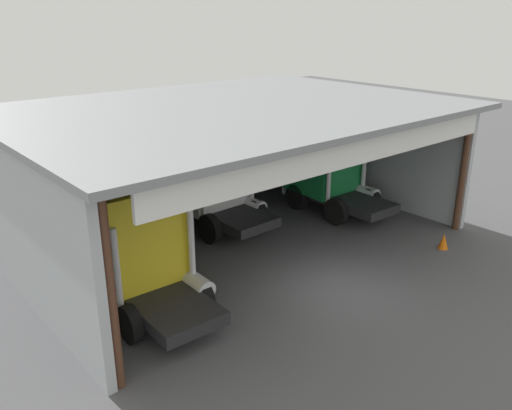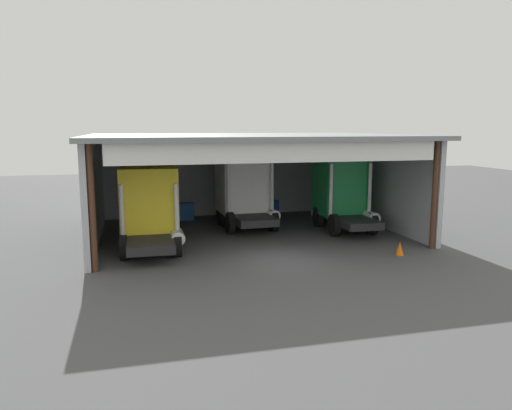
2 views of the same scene
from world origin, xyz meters
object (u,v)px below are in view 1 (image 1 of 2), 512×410
Objects in this scene: truck_white_right_bay at (209,178)px; traffic_cone at (444,241)px; truck_yellow_center_left_bay at (138,244)px; truck_green_left_bay at (328,165)px; tool_cart at (113,209)px; oil_drum at (218,183)px.

traffic_cone is (4.96, -7.30, -1.64)m from truck_white_right_bay.
truck_green_left_bay reaches higher than truck_yellow_center_left_bay.
truck_green_left_bay is 4.87× the size of tool_cart.
truck_yellow_center_left_bay is at bearing -145.53° from truck_white_right_bay.
truck_yellow_center_left_bay is 6.99m from tool_cart.
truck_white_right_bay is 8.49× the size of traffic_cone.
truck_white_right_bay is at bearing 37.70° from truck_yellow_center_left_bay.
truck_green_left_bay reaches higher than traffic_cone.
truck_white_right_bay is at bearing 161.64° from truck_green_left_bay.
truck_yellow_center_left_bay is 10.81m from traffic_cone.
oil_drum is (-2.28, 4.72, -1.49)m from truck_green_left_bay.
truck_white_right_bay is at bearing -43.98° from tool_cart.
truck_yellow_center_left_bay is 1.00× the size of truck_white_right_bay.
truck_green_left_bay reaches higher than tool_cart.
oil_drum is at bearing 2.13° from tool_cart.
truck_green_left_bay is at bearing -21.99° from truck_white_right_bay.
truck_green_left_bay is (9.90, 1.94, 0.05)m from truck_yellow_center_left_bay.
truck_white_right_bay reaches higher than oil_drum.
truck_yellow_center_left_bay is 5.21× the size of oil_drum.
truck_white_right_bay is 4.75× the size of tool_cart.
tool_cart is 12.72m from traffic_cone.
truck_yellow_center_left_bay is 8.48× the size of traffic_cone.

